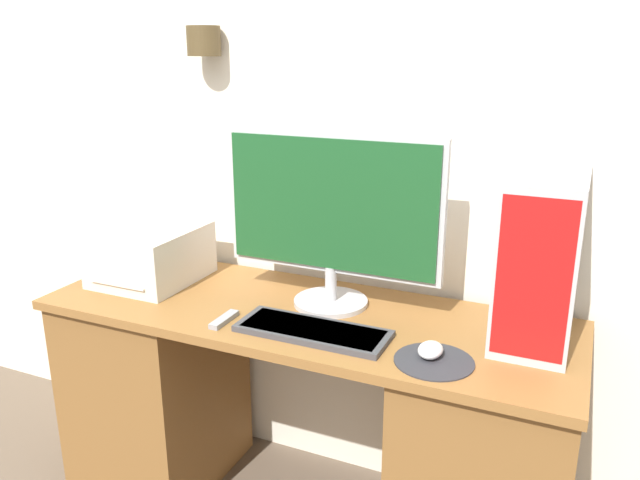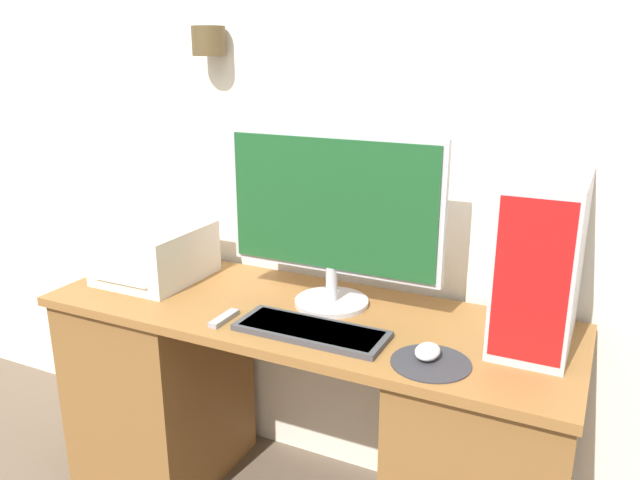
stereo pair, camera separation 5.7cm
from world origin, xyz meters
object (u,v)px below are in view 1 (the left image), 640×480
Objects in this scene: keyboard at (313,331)px; mouse at (430,350)px; printer at (151,254)px; monitor at (332,212)px; remote_control at (224,320)px; computer_tower at (541,256)px.

mouse is (0.35, -0.00, 0.01)m from keyboard.
printer is (-1.07, 0.18, 0.07)m from mouse.
printer is (-0.68, -0.06, -0.22)m from monitor.
keyboard is (0.04, -0.23, -0.30)m from monitor.
mouse is (0.39, -0.23, -0.29)m from monitor.
printer is at bearing -175.22° from monitor.
keyboard reaches higher than remote_control.
monitor is 1.97× the size of printer.
monitor reaches higher than remote_control.
printer is 0.49m from remote_control.
remote_control is at bearing -172.70° from keyboard.
monitor reaches higher than computer_tower.
printer is 2.87× the size of remote_control.
computer_tower reaches higher than keyboard.
printer is at bearing 154.58° from remote_control.
computer_tower is 3.78× the size of remote_control.
computer_tower reaches higher than mouse.
mouse is 0.25× the size of printer.
computer_tower is (0.59, 0.27, 0.23)m from keyboard.
keyboard is 4.90× the size of mouse.
printer is at bearing 166.60° from keyboard.
monitor is 0.54m from mouse.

